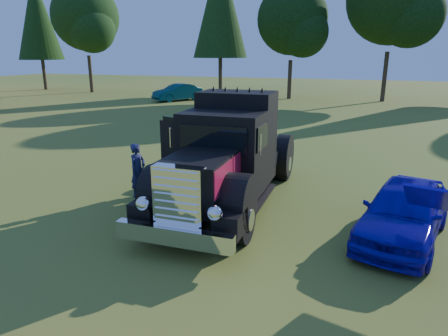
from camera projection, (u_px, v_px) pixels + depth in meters
ground at (233, 251)px, 8.44m from camera, size 120.00×120.00×0.00m
treeline at (351, 5)px, 31.19m from camera, size 72.10×23.52×13.84m
diamond_t_truck at (227, 159)px, 10.69m from camera, size 3.33×7.16×3.00m
hotrod_coupe at (404, 211)px, 8.79m from camera, size 2.51×4.34×1.89m
spectator_near at (138, 170)px, 11.44m from camera, size 0.46×0.62×1.57m
spectator_far at (187, 160)px, 12.10m from camera, size 1.12×1.10×1.82m
distant_teal_car at (178, 92)px, 34.74m from camera, size 3.67×4.48×1.44m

